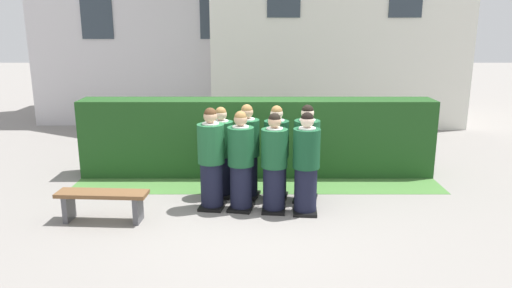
{
  "coord_description": "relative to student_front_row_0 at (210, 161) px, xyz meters",
  "views": [
    {
      "loc": [
        -0.02,
        -7.5,
        3.02
      ],
      "look_at": [
        0.0,
        0.29,
        1.05
      ],
      "focal_mm": 33.9,
      "sensor_mm": 36.0,
      "label": 1
    }
  ],
  "objects": [
    {
      "name": "student_front_row_2",
      "position": [
        1.03,
        -0.14,
        -0.03
      ],
      "size": [
        0.43,
        0.53,
        1.63
      ],
      "color": "black",
      "rests_on": "ground"
    },
    {
      "name": "lawn_strip",
      "position": [
        0.76,
        1.07,
        -0.8
      ],
      "size": [
        7.0,
        0.9,
        0.01
      ],
      "primitive_type": "cube",
      "color": "#477A38",
      "rests_on": "ground"
    },
    {
      "name": "student_front_row_0",
      "position": [
        0.0,
        0.0,
        0.0
      ],
      "size": [
        0.46,
        0.54,
        1.69
      ],
      "color": "black",
      "rests_on": "ground"
    },
    {
      "name": "hedge",
      "position": [
        0.76,
        1.87,
        -0.04
      ],
      "size": [
        7.0,
        0.7,
        1.54
      ],
      "color": "#214C1E",
      "rests_on": "ground"
    },
    {
      "name": "student_rear_row_0",
      "position": [
        0.13,
        0.57,
        -0.04
      ],
      "size": [
        0.46,
        0.55,
        1.61
      ],
      "color": "black",
      "rests_on": "ground"
    },
    {
      "name": "student_front_row_3",
      "position": [
        1.53,
        -0.22,
        -0.02
      ],
      "size": [
        0.43,
        0.51,
        1.66
      ],
      "color": "black",
      "rests_on": "ground"
    },
    {
      "name": "student_front_row_1",
      "position": [
        0.49,
        -0.06,
        -0.02
      ],
      "size": [
        0.47,
        0.54,
        1.65
      ],
      "color": "black",
      "rests_on": "ground"
    },
    {
      "name": "student_rear_row_2",
      "position": [
        1.08,
        0.44,
        -0.02
      ],
      "size": [
        0.46,
        0.56,
        1.65
      ],
      "color": "black",
      "rests_on": "ground"
    },
    {
      "name": "school_building_main",
      "position": [
        -2.1,
        8.71,
        2.92
      ],
      "size": [
        7.98,
        4.5,
        7.26
      ],
      "color": "silver",
      "rests_on": "ground"
    },
    {
      "name": "ground_plane",
      "position": [
        0.76,
        -0.1,
        -0.81
      ],
      "size": [
        60.0,
        60.0,
        0.0
      ],
      "primitive_type": "plane",
      "color": "gray"
    },
    {
      "name": "student_rear_row_1",
      "position": [
        0.58,
        0.51,
        -0.02
      ],
      "size": [
        0.48,
        0.55,
        1.66
      ],
      "color": "black",
      "rests_on": "ground"
    },
    {
      "name": "wooden_bench",
      "position": [
        -1.64,
        -0.58,
        -0.46
      ],
      "size": [
        1.42,
        0.44,
        0.48
      ],
      "color": "brown",
      "rests_on": "ground"
    },
    {
      "name": "student_rear_row_3",
      "position": [
        1.59,
        0.34,
        -0.0
      ],
      "size": [
        0.48,
        0.57,
        1.69
      ],
      "color": "black",
      "rests_on": "ground"
    }
  ]
}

